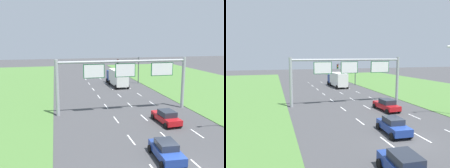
# 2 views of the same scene
# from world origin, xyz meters

# --- Properties ---
(lane_dashes_inner_left) EXTENTS (0.14, 62.40, 0.01)m
(lane_dashes_inner_left) POSITION_xyz_m (-1.75, 12.00, 0.00)
(lane_dashes_inner_left) COLOR white
(lane_dashes_inner_left) RESTS_ON ground_plane
(lane_dashes_inner_right) EXTENTS (0.14, 62.40, 0.01)m
(lane_dashes_inner_right) POSITION_xyz_m (1.75, 12.00, 0.00)
(lane_dashes_inner_right) COLOR white
(lane_dashes_inner_right) RESTS_ON ground_plane
(lane_dashes_slip) EXTENTS (0.14, 62.40, 0.01)m
(lane_dashes_slip) POSITION_xyz_m (5.25, 12.00, 0.00)
(lane_dashes_slip) COLOR white
(lane_dashes_slip) RESTS_ON ground_plane
(car_lead_silver) EXTENTS (2.19, 4.07, 1.52)m
(car_lead_silver) POSITION_xyz_m (-0.19, 1.66, 0.77)
(car_lead_silver) COLOR navy
(car_lead_silver) RESTS_ON ground_plane
(car_mid_lane) EXTENTS (2.16, 4.45, 1.53)m
(car_mid_lane) POSITION_xyz_m (3.49, 9.57, 0.77)
(car_mid_lane) COLOR red
(car_mid_lane) RESTS_ON ground_plane
(box_truck) EXTENTS (2.87, 8.68, 3.33)m
(box_truck) POSITION_xyz_m (3.45, 32.41, 1.79)
(box_truck) COLOR navy
(box_truck) RESTS_ON ground_plane
(sign_gantry) EXTENTS (17.24, 0.44, 7.00)m
(sign_gantry) POSITION_xyz_m (0.23, 15.08, 4.93)
(sign_gantry) COLOR #9EA0A5
(sign_gantry) RESTS_ON ground_plane
(traffic_light_mast) EXTENTS (4.76, 0.49, 5.60)m
(traffic_light_mast) POSITION_xyz_m (6.55, 34.05, 3.87)
(traffic_light_mast) COLOR #47494F
(traffic_light_mast) RESTS_ON ground_plane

